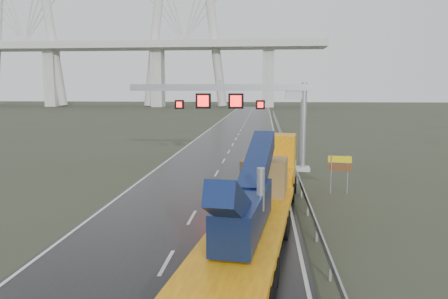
# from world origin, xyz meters

# --- Properties ---
(ground) EXTENTS (400.00, 400.00, 0.00)m
(ground) POSITION_xyz_m (0.00, 0.00, 0.00)
(ground) COLOR #323827
(ground) RESTS_ON ground
(road) EXTENTS (11.00, 200.00, 0.02)m
(road) POSITION_xyz_m (0.00, 40.00, 0.01)
(road) COLOR black
(road) RESTS_ON ground
(guardrail) EXTENTS (0.20, 140.00, 1.40)m
(guardrail) POSITION_xyz_m (6.10, 30.00, 0.70)
(guardrail) COLOR gray
(guardrail) RESTS_ON ground
(sign_gantry) EXTENTS (14.90, 1.20, 7.42)m
(sign_gantry) POSITION_xyz_m (2.10, 17.99, 5.61)
(sign_gantry) COLOR #AEADA9
(sign_gantry) RESTS_ON ground
(heavy_haul_truck) EXTENTS (5.10, 19.71, 4.59)m
(heavy_haul_truck) POSITION_xyz_m (3.62, 3.32, 1.78)
(heavy_haul_truck) COLOR #F5B10D
(heavy_haul_truck) RESTS_ON ground
(exit_sign_pair) EXTENTS (1.46, 0.22, 2.51)m
(exit_sign_pair) POSITION_xyz_m (8.56, 10.12, 1.75)
(exit_sign_pair) COLOR #92939A
(exit_sign_pair) RESTS_ON ground
(striped_barrier) EXTENTS (0.66, 0.48, 0.99)m
(striped_barrier) POSITION_xyz_m (6.00, 17.12, 0.50)
(striped_barrier) COLOR red
(striped_barrier) RESTS_ON ground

